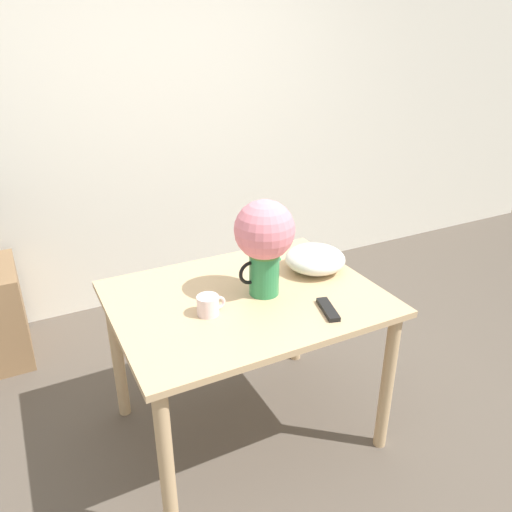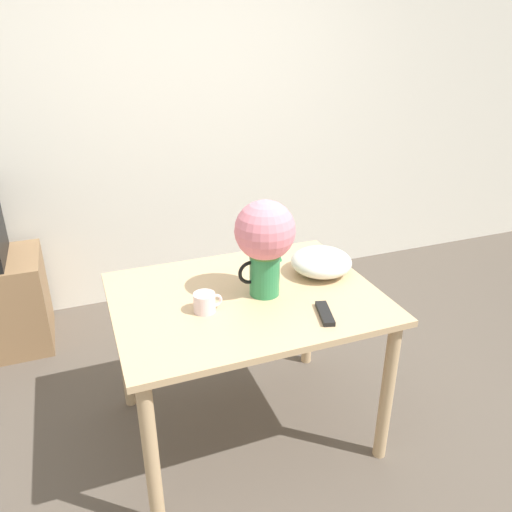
% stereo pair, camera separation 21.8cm
% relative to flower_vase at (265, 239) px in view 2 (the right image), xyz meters
% --- Properties ---
extents(ground_plane, '(12.00, 12.00, 0.00)m').
position_rel_flower_vase_xyz_m(ground_plane, '(-0.00, -0.20, -1.05)').
color(ground_plane, brown).
extents(wall_back, '(8.00, 0.05, 2.60)m').
position_rel_flower_vase_xyz_m(wall_back, '(-0.00, 1.64, 0.25)').
color(wall_back, silver).
rests_on(wall_back, ground_plane).
extents(table, '(1.19, 0.92, 0.78)m').
position_rel_flower_vase_xyz_m(table, '(-0.09, 0.02, -0.38)').
color(table, tan).
rests_on(table, ground_plane).
extents(flower_vase, '(0.27, 0.27, 0.44)m').
position_rel_flower_vase_xyz_m(flower_vase, '(0.00, 0.00, 0.00)').
color(flower_vase, '#2D844C').
rests_on(flower_vase, table).
extents(coffee_mug, '(0.13, 0.09, 0.08)m').
position_rel_flower_vase_xyz_m(coffee_mug, '(-0.30, -0.06, -0.23)').
color(coffee_mug, silver).
rests_on(coffee_mug, table).
extents(white_bowl, '(0.30, 0.30, 0.12)m').
position_rel_flower_vase_xyz_m(white_bowl, '(0.33, 0.09, -0.21)').
color(white_bowl, silver).
rests_on(white_bowl, table).
extents(remote_control, '(0.09, 0.19, 0.02)m').
position_rel_flower_vase_xyz_m(remote_control, '(0.16, -0.27, -0.26)').
color(remote_control, black).
rests_on(remote_control, table).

